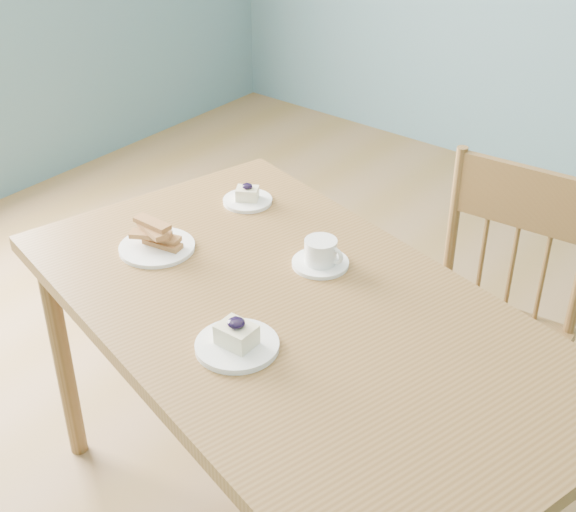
{
  "coord_description": "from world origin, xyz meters",
  "views": [
    {
      "loc": [
        0.81,
        -1.28,
        1.86
      ],
      "look_at": [
        -0.18,
        -0.04,
        0.87
      ],
      "focal_mm": 50.0,
      "sensor_mm": 36.0,
      "label": 1
    }
  ],
  "objects_px": {
    "cheesecake_plate_near": "(237,341)",
    "biscotti_plate": "(156,241)",
    "coffee_cup": "(321,255)",
    "cheesecake_plate_far": "(247,198)",
    "dining_chair": "(488,326)",
    "dining_table": "(295,335)"
  },
  "relations": [
    {
      "from": "biscotti_plate",
      "to": "coffee_cup",
      "type": "bearing_deg",
      "value": 28.36
    },
    {
      "from": "cheesecake_plate_near",
      "to": "cheesecake_plate_far",
      "type": "relative_size",
      "value": 1.3
    },
    {
      "from": "cheesecake_plate_near",
      "to": "cheesecake_plate_far",
      "type": "bearing_deg",
      "value": 129.2
    },
    {
      "from": "cheesecake_plate_far",
      "to": "biscotti_plate",
      "type": "distance_m",
      "value": 0.34
    },
    {
      "from": "cheesecake_plate_far",
      "to": "biscotti_plate",
      "type": "bearing_deg",
      "value": -92.3
    },
    {
      "from": "cheesecake_plate_far",
      "to": "coffee_cup",
      "type": "distance_m",
      "value": 0.39
    },
    {
      "from": "dining_chair",
      "to": "cheesecake_plate_far",
      "type": "relative_size",
      "value": 6.62
    },
    {
      "from": "dining_chair",
      "to": "cheesecake_plate_near",
      "type": "distance_m",
      "value": 0.89
    },
    {
      "from": "cheesecake_plate_near",
      "to": "biscotti_plate",
      "type": "distance_m",
      "value": 0.47
    },
    {
      "from": "dining_chair",
      "to": "coffee_cup",
      "type": "bearing_deg",
      "value": -130.46
    },
    {
      "from": "dining_table",
      "to": "coffee_cup",
      "type": "bearing_deg",
      "value": 123.7
    },
    {
      "from": "coffee_cup",
      "to": "biscotti_plate",
      "type": "distance_m",
      "value": 0.43
    },
    {
      "from": "coffee_cup",
      "to": "cheesecake_plate_near",
      "type": "bearing_deg",
      "value": -85.64
    },
    {
      "from": "cheesecake_plate_near",
      "to": "biscotti_plate",
      "type": "bearing_deg",
      "value": 157.93
    },
    {
      "from": "cheesecake_plate_far",
      "to": "biscotti_plate",
      "type": "xyz_separation_m",
      "value": [
        -0.01,
        -0.34,
        0.01
      ]
    },
    {
      "from": "dining_chair",
      "to": "cheesecake_plate_near",
      "type": "xyz_separation_m",
      "value": [
        -0.24,
        -0.79,
        0.32
      ]
    },
    {
      "from": "coffee_cup",
      "to": "dining_table",
      "type": "bearing_deg",
      "value": -75.16
    },
    {
      "from": "cheesecake_plate_near",
      "to": "cheesecake_plate_far",
      "type": "height_order",
      "value": "cheesecake_plate_near"
    },
    {
      "from": "dining_chair",
      "to": "cheesecake_plate_near",
      "type": "height_order",
      "value": "dining_chair"
    },
    {
      "from": "dining_table",
      "to": "biscotti_plate",
      "type": "relative_size",
      "value": 8.15
    },
    {
      "from": "cheesecake_plate_far",
      "to": "coffee_cup",
      "type": "height_order",
      "value": "coffee_cup"
    },
    {
      "from": "biscotti_plate",
      "to": "cheesecake_plate_far",
      "type": "bearing_deg",
      "value": 87.7
    }
  ]
}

